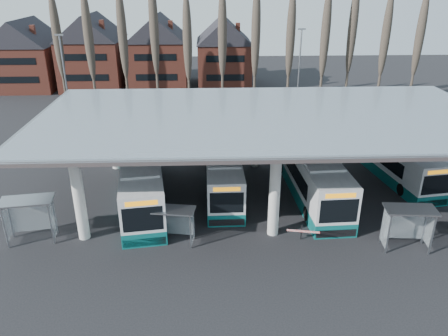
{
  "coord_description": "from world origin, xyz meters",
  "views": [
    {
      "loc": [
        -4.09,
        -21.42,
        15.27
      ],
      "look_at": [
        -2.96,
        7.0,
        2.68
      ],
      "focal_mm": 35.0,
      "sensor_mm": 36.0,
      "label": 1
    }
  ],
  "objects_px": {
    "bus_3": "(391,157)",
    "shelter_2": "(408,218)",
    "bus_1": "(222,169)",
    "shelter_0": "(29,210)",
    "bus_2": "(310,172)",
    "bus_0": "(142,178)",
    "shelter_1": "(175,217)"
  },
  "relations": [
    {
      "from": "bus_3",
      "to": "shelter_2",
      "type": "xyz_separation_m",
      "value": [
        -3.26,
        -10.68,
        0.45
      ]
    },
    {
      "from": "bus_1",
      "to": "shelter_2",
      "type": "relative_size",
      "value": 3.83
    },
    {
      "from": "bus_3",
      "to": "shelter_0",
      "type": "relative_size",
      "value": 3.67
    },
    {
      "from": "bus_2",
      "to": "bus_3",
      "type": "height_order",
      "value": "bus_2"
    },
    {
      "from": "bus_0",
      "to": "shelter_1",
      "type": "xyz_separation_m",
      "value": [
        2.74,
        -5.85,
        0.03
      ]
    },
    {
      "from": "bus_2",
      "to": "bus_3",
      "type": "bearing_deg",
      "value": 20.14
    },
    {
      "from": "bus_1",
      "to": "shelter_2",
      "type": "height_order",
      "value": "bus_1"
    },
    {
      "from": "bus_1",
      "to": "shelter_0",
      "type": "bearing_deg",
      "value": -151.08
    },
    {
      "from": "bus_2",
      "to": "shelter_1",
      "type": "xyz_separation_m",
      "value": [
        -9.81,
        -6.4,
        0.03
      ]
    },
    {
      "from": "shelter_2",
      "to": "bus_1",
      "type": "bearing_deg",
      "value": 146.35
    },
    {
      "from": "bus_0",
      "to": "shelter_2",
      "type": "height_order",
      "value": "bus_0"
    },
    {
      "from": "shelter_0",
      "to": "shelter_1",
      "type": "bearing_deg",
      "value": -12.24
    },
    {
      "from": "bus_3",
      "to": "shelter_1",
      "type": "height_order",
      "value": "bus_3"
    },
    {
      "from": "shelter_1",
      "to": "shelter_2",
      "type": "bearing_deg",
      "value": 4.15
    },
    {
      "from": "bus_1",
      "to": "bus_0",
      "type": "bearing_deg",
      "value": -164.97
    },
    {
      "from": "bus_0",
      "to": "bus_2",
      "type": "bearing_deg",
      "value": -5.48
    },
    {
      "from": "bus_0",
      "to": "bus_1",
      "type": "height_order",
      "value": "bus_0"
    },
    {
      "from": "bus_1",
      "to": "bus_2",
      "type": "height_order",
      "value": "bus_2"
    },
    {
      "from": "bus_3",
      "to": "shelter_0",
      "type": "height_order",
      "value": "bus_3"
    },
    {
      "from": "bus_0",
      "to": "bus_1",
      "type": "distance_m",
      "value": 6.18
    },
    {
      "from": "bus_0",
      "to": "shelter_2",
      "type": "bearing_deg",
      "value": -30.76
    },
    {
      "from": "bus_0",
      "to": "bus_2",
      "type": "distance_m",
      "value": 12.56
    },
    {
      "from": "bus_0",
      "to": "bus_1",
      "type": "xyz_separation_m",
      "value": [
        5.95,
        1.66,
        -0.15
      ]
    },
    {
      "from": "bus_3",
      "to": "bus_1",
      "type": "bearing_deg",
      "value": 179.74
    },
    {
      "from": "bus_2",
      "to": "shelter_2",
      "type": "xyz_separation_m",
      "value": [
        4.17,
        -7.57,
        0.31
      ]
    },
    {
      "from": "shelter_1",
      "to": "shelter_2",
      "type": "relative_size",
      "value": 0.88
    },
    {
      "from": "shelter_1",
      "to": "bus_1",
      "type": "bearing_deg",
      "value": 75.79
    },
    {
      "from": "bus_3",
      "to": "shelter_2",
      "type": "relative_size",
      "value": 3.91
    },
    {
      "from": "bus_1",
      "to": "bus_3",
      "type": "bearing_deg",
      "value": 7.56
    },
    {
      "from": "bus_0",
      "to": "shelter_0",
      "type": "height_order",
      "value": "bus_0"
    },
    {
      "from": "shelter_1",
      "to": "shelter_2",
      "type": "xyz_separation_m",
      "value": [
        13.98,
        -1.17,
        0.28
      ]
    },
    {
      "from": "bus_1",
      "to": "bus_2",
      "type": "xyz_separation_m",
      "value": [
        6.6,
        -1.11,
        0.15
      ]
    }
  ]
}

